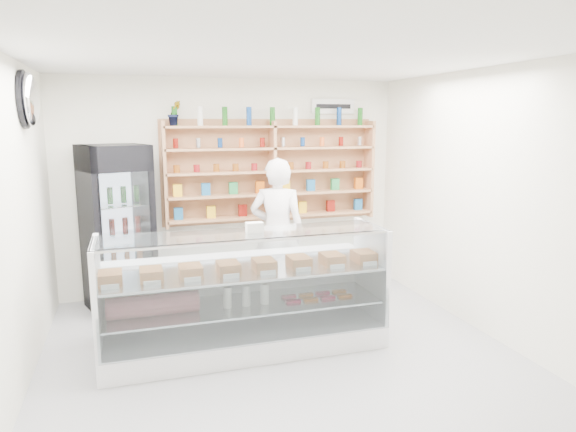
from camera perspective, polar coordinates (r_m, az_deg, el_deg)
name	(u,v)px	position (r m, az deg, el deg)	size (l,w,h in m)	color
room	(290,220)	(4.49, 0.22, -0.43)	(5.00, 5.00, 5.00)	#9C9CA0
display_counter	(245,317)	(5.21, -4.79, -11.10)	(2.77, 0.83, 1.21)	white
shop_worker	(278,233)	(6.23, -1.17, -1.90)	(0.67, 0.44, 1.83)	white
drinks_cooler	(117,228)	(6.46, -18.45, -1.26)	(0.90, 0.89, 1.98)	black
wall_shelving	(273,171)	(6.82, -1.71, 4.97)	(2.84, 0.28, 1.33)	tan
potted_plant	(174,113)	(6.57, -12.51, 11.09)	(0.17, 0.13, 0.30)	#1E6626
security_mirror	(30,99)	(5.47, -26.74, 11.49)	(0.15, 0.50, 0.50)	silver
wall_sign	(333,106)	(7.21, 5.03, 12.04)	(0.62, 0.03, 0.20)	white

